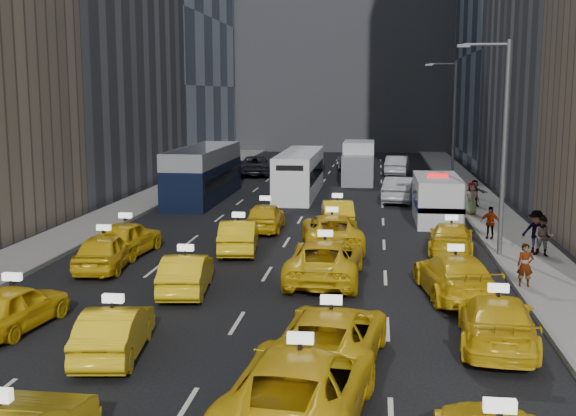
{
  "coord_description": "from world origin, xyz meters",
  "views": [
    {
      "loc": [
        4.09,
        -18.57,
        6.85
      ],
      "look_at": [
        0.37,
        11.61,
        2.0
      ],
      "focal_mm": 45.0,
      "sensor_mm": 36.0,
      "label": 1
    }
  ],
  "objects_px": {
    "nypd_van": "(437,200)",
    "double_decker": "(204,174)",
    "box_truck": "(359,163)",
    "city_bus": "(300,174)",
    "pedestrian_0": "(525,265)",
    "taxi_2": "(300,386)"
  },
  "relations": [
    {
      "from": "nypd_van",
      "to": "double_decker",
      "type": "relative_size",
      "value": 0.53
    },
    {
      "from": "box_truck",
      "to": "double_decker",
      "type": "bearing_deg",
      "value": -131.15
    },
    {
      "from": "nypd_van",
      "to": "city_bus",
      "type": "xyz_separation_m",
      "value": [
        -8.42,
        9.27,
        0.27
      ]
    },
    {
      "from": "double_decker",
      "to": "nypd_van",
      "type": "bearing_deg",
      "value": -18.58
    },
    {
      "from": "double_decker",
      "to": "box_truck",
      "type": "relative_size",
      "value": 1.71
    },
    {
      "from": "box_truck",
      "to": "pedestrian_0",
      "type": "distance_m",
      "value": 31.24
    },
    {
      "from": "taxi_2",
      "to": "pedestrian_0",
      "type": "bearing_deg",
      "value": -115.42
    },
    {
      "from": "nypd_van",
      "to": "city_bus",
      "type": "relative_size",
      "value": 0.55
    },
    {
      "from": "taxi_2",
      "to": "nypd_van",
      "type": "distance_m",
      "value": 25.32
    },
    {
      "from": "pedestrian_0",
      "to": "taxi_2",
      "type": "bearing_deg",
      "value": -116.81
    },
    {
      "from": "nypd_van",
      "to": "pedestrian_0",
      "type": "distance_m",
      "value": 13.82
    },
    {
      "from": "taxi_2",
      "to": "box_truck",
      "type": "height_order",
      "value": "box_truck"
    },
    {
      "from": "box_truck",
      "to": "city_bus",
      "type": "bearing_deg",
      "value": -114.8
    },
    {
      "from": "box_truck",
      "to": "pedestrian_0",
      "type": "height_order",
      "value": "box_truck"
    },
    {
      "from": "city_bus",
      "to": "box_truck",
      "type": "height_order",
      "value": "box_truck"
    },
    {
      "from": "taxi_2",
      "to": "nypd_van",
      "type": "height_order",
      "value": "nypd_van"
    },
    {
      "from": "city_bus",
      "to": "nypd_van",
      "type": "bearing_deg",
      "value": -47.93
    },
    {
      "from": "double_decker",
      "to": "city_bus",
      "type": "xyz_separation_m",
      "value": [
        5.92,
        2.88,
        -0.22
      ]
    },
    {
      "from": "nypd_van",
      "to": "pedestrian_0",
      "type": "height_order",
      "value": "nypd_van"
    },
    {
      "from": "double_decker",
      "to": "box_truck",
      "type": "xyz_separation_m",
      "value": [
        9.7,
        10.46,
        -0.14
      ]
    },
    {
      "from": "nypd_van",
      "to": "taxi_2",
      "type": "bearing_deg",
      "value": -106.0
    },
    {
      "from": "taxi_2",
      "to": "double_decker",
      "type": "bearing_deg",
      "value": -67.4
    }
  ]
}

